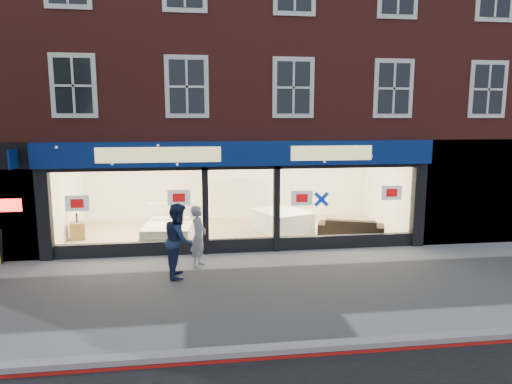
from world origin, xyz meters
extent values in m
plane|color=gray|center=(0.00, 0.00, 0.00)|extent=(120.00, 120.00, 0.00)
cube|color=#8C0A07|center=(0.00, -3.10, 0.01)|extent=(60.00, 0.10, 0.01)
cube|color=gray|center=(0.00, -2.90, 0.06)|extent=(60.00, 0.25, 0.12)
cube|color=tan|center=(0.00, 5.25, 0.05)|extent=(11.00, 4.50, 0.10)
cube|color=maroon|center=(0.00, 7.00, 6.65)|extent=(19.00, 8.00, 6.70)
cube|color=navy|center=(0.00, 2.88, 2.95)|extent=(11.40, 0.28, 0.70)
cube|color=black|center=(0.00, 3.08, 0.20)|extent=(11.00, 0.18, 0.40)
cube|color=black|center=(-5.50, 3.05, 1.30)|extent=(0.35, 0.30, 2.60)
cube|color=black|center=(5.50, 3.05, 1.30)|extent=(0.35, 0.30, 2.60)
cube|color=white|center=(-3.25, 3.00, 1.45)|extent=(4.20, 0.02, 2.10)
cube|color=white|center=(3.25, 3.00, 1.45)|extent=(4.20, 0.02, 2.10)
cube|color=white|center=(0.00, 3.25, 1.15)|extent=(1.80, 0.02, 2.10)
cube|color=silver|center=(0.00, 7.50, 1.30)|extent=(11.00, 0.20, 2.60)
cube|color=#FFEAC6|center=(0.00, 5.25, 2.60)|extent=(11.00, 4.50, 0.12)
cube|color=#FF140C|center=(-6.40, 2.95, 1.60)|extent=(0.70, 0.04, 0.35)
cube|color=black|center=(7.50, 3.20, 1.65)|extent=(4.00, 0.40, 3.30)
cube|color=silver|center=(-2.21, 4.20, 0.25)|extent=(1.67, 1.90, 0.31)
cube|color=silver|center=(-2.21, 4.20, 0.52)|extent=(1.60, 1.83, 0.22)
cube|color=silver|center=(-2.11, 5.14, 0.63)|extent=(1.58, 0.28, 1.06)
cube|color=silver|center=(-2.47, 4.86, 0.68)|extent=(0.60, 0.34, 0.11)
cube|color=silver|center=(-1.81, 4.80, 0.68)|extent=(0.60, 0.34, 0.11)
cube|color=brown|center=(-5.10, 4.81, 0.38)|extent=(0.54, 0.54, 0.55)
cube|color=white|center=(1.60, 4.98, 0.22)|extent=(2.02, 2.22, 0.24)
cube|color=white|center=(1.60, 4.98, 0.46)|extent=(2.02, 2.22, 0.24)
cube|color=white|center=(1.60, 4.98, 0.69)|extent=(2.02, 2.22, 0.24)
imported|color=black|center=(3.70, 3.98, 0.41)|extent=(2.26, 1.54, 0.61)
imported|color=#93969A|center=(-1.27, 1.86, 0.83)|extent=(0.57, 0.70, 1.66)
imported|color=#16223F|center=(-1.76, 1.17, 0.93)|extent=(0.71, 0.91, 1.86)
camera|label=1|loc=(-1.33, -10.03, 3.95)|focal=32.00mm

